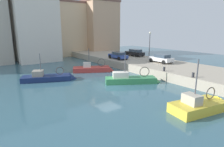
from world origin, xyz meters
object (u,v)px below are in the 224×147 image
parked_car_black (135,52)px  mooring_bollard_mid (164,69)px  fishing_boat_yellow (201,109)px  mooring_bollard_south (193,75)px  fishing_boat_green (133,82)px  parked_car_blue (118,55)px  quay_streetlamp (150,41)px  fishing_boat_red (94,71)px  fishing_boat_navy (50,80)px  parked_car_white (161,58)px

parked_car_black → mooring_bollard_mid: 14.36m
fishing_boat_yellow → mooring_bollard_south: 6.57m
fishing_boat_green → parked_car_black: size_ratio=1.58×
parked_car_blue → mooring_bollard_mid: bearing=-97.5°
quay_streetlamp → mooring_bollard_mid: bearing=-125.5°
fishing_boat_red → mooring_bollard_south: 14.58m
fishing_boat_navy → fishing_boat_yellow: bearing=-67.6°
mooring_bollard_mid → quay_streetlamp: (5.65, 7.91, 2.98)m
parked_car_black → quay_streetlamp: (-1.03, -4.79, 2.56)m
fishing_boat_red → mooring_bollard_south: (4.64, -13.76, 1.38)m
fishing_boat_yellow → fishing_boat_red: fishing_boat_yellow is taller
parked_car_white → parked_car_blue: 7.79m
fishing_boat_red → quay_streetlamp: quay_streetlamp is taller
fishing_boat_navy → mooring_bollard_mid: (11.88, -8.58, 1.38)m
parked_car_black → fishing_boat_green: bearing=-133.6°
mooring_bollard_south → parked_car_black: bearing=68.2°
parked_car_black → mooring_bollard_south: 17.99m
mooring_bollard_mid → quay_streetlamp: 10.17m
mooring_bollard_south → quay_streetlamp: bearing=64.6°
fishing_boat_green → mooring_bollard_mid: 4.52m
mooring_bollard_south → fishing_boat_green: bearing=127.1°
parked_car_black → parked_car_blue: size_ratio=1.04×
fishing_boat_navy → mooring_bollard_mid: 14.72m
parked_car_white → mooring_bollard_south: 9.70m
fishing_boat_yellow → parked_car_black: (11.77, 20.62, 1.80)m
fishing_boat_navy → mooring_bollard_south: (11.88, -12.58, 1.38)m
fishing_boat_green → parked_car_white: fishing_boat_green is taller
mooring_bollard_south → quay_streetlamp: size_ratio=0.11×
fishing_boat_navy → parked_car_blue: 13.83m
fishing_boat_green → parked_car_black: 15.70m
fishing_boat_green → quay_streetlamp: 12.48m
fishing_boat_navy → parked_car_black: size_ratio=1.64×
parked_car_blue → mooring_bollard_south: (-1.52, -15.52, -0.39)m
parked_car_white → quay_streetlamp: quay_streetlamp is taller
fishing_boat_yellow → parked_car_white: (9.85, 12.36, 1.81)m
parked_car_blue → fishing_boat_yellow: bearing=-108.8°
fishing_boat_navy → fishing_boat_yellow: fishing_boat_yellow is taller
fishing_boat_navy → parked_car_black: bearing=12.5°
fishing_boat_red → mooring_bollard_south: fishing_boat_red is taller
fishing_boat_yellow → parked_car_blue: (6.61, 19.44, 1.77)m
fishing_boat_green → fishing_boat_yellow: size_ratio=1.19×
fishing_boat_yellow → parked_car_blue: size_ratio=1.39×
parked_car_white → quay_streetlamp: (0.88, 3.47, 2.56)m
parked_car_blue → mooring_bollard_south: parked_car_blue is taller
fishing_boat_navy → fishing_boat_red: size_ratio=1.08×
fishing_boat_navy → fishing_boat_red: 7.34m
fishing_boat_yellow → mooring_bollard_south: fishing_boat_yellow is taller
parked_car_black → fishing_boat_yellow: bearing=-119.7°
parked_car_black → parked_car_white: bearing=-103.0°
fishing_boat_navy → fishing_boat_yellow: 17.84m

